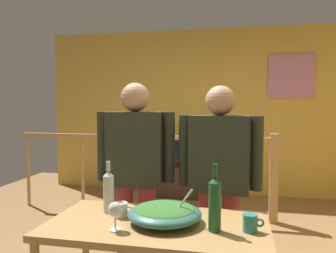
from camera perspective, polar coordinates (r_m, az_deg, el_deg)
name	(u,v)px	position (r m, az deg, el deg)	size (l,w,h in m)	color
back_wall	(209,112)	(5.53, 6.80, 2.45)	(5.34, 0.10, 2.62)	gold
framed_picture	(292,76)	(5.51, 19.94, 7.93)	(0.67, 0.03, 0.66)	#C37DA7
stair_railing	(183,162)	(4.37, 2.59, -5.97)	(3.42, 0.10, 1.09)	#B2844C
tv_console	(184,181)	(5.37, 2.77, -9.11)	(0.90, 0.40, 0.48)	#38281E
flat_screen_tv	(184,149)	(5.24, 2.74, -3.75)	(0.60, 0.12, 0.46)	black
serving_table	(157,236)	(2.13, -1.83, -17.82)	(1.30, 0.69, 0.75)	#B2844C
salad_bowl	(165,213)	(2.08, -0.56, -14.22)	(0.44, 0.44, 0.22)	#337060
wine_glass	(115,211)	(1.96, -8.84, -13.77)	(0.08, 0.08, 0.16)	silver
wine_bottle_clear	(109,191)	(2.27, -9.89, -10.55)	(0.07, 0.07, 0.33)	silver
wine_bottle_green	(215,203)	(1.94, 7.83, -12.56)	(0.07, 0.07, 0.38)	#1E5628
mug_teal	(250,223)	(2.00, 13.62, -15.39)	(0.12, 0.08, 0.10)	teal
mug_white	(121,210)	(2.20, -7.91, -13.62)	(0.12, 0.09, 0.09)	white
person_standing_left	(136,167)	(2.70, -5.43, -6.70)	(0.62, 0.25, 1.61)	#9E3842
person_standing_right	(220,172)	(2.58, 8.60, -7.60)	(0.62, 0.25, 1.58)	#9E3842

